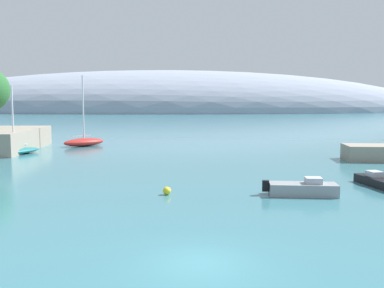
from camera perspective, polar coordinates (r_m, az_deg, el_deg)
water at (r=17.31m, az=0.98°, el=-15.26°), size 600.00×600.00×0.00m
distant_ridge at (r=208.69m, az=-3.64°, el=4.23°), size 257.24×72.52×38.81m
sailboat_red_near_shore at (r=59.43m, az=-13.90°, el=0.33°), size 5.83×5.42×9.27m
sailboat_teal_mid_mooring at (r=52.75m, az=-22.18°, el=-0.82°), size 5.45×6.99×7.70m
motorboat_grey_foreground at (r=29.34m, az=14.26°, el=-5.67°), size 4.86×2.02×1.20m
motorboat_black_alongside_breakwater at (r=34.09m, az=23.25°, el=-4.53°), size 2.09×5.00×1.00m
mooring_buoy_yellow at (r=28.72m, az=-3.29°, el=-6.11°), size 0.53×0.53×0.53m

